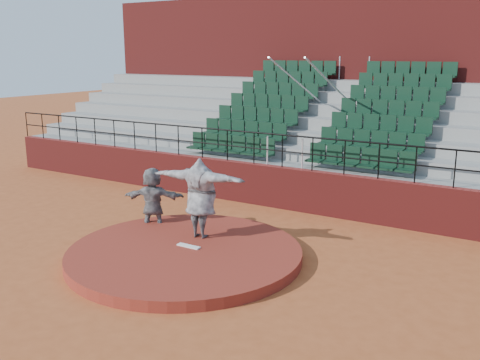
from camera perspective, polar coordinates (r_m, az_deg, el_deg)
name	(u,v)px	position (r m, az deg, el deg)	size (l,w,h in m)	color
ground	(185,259)	(12.81, -5.88, -8.34)	(90.00, 90.00, 0.00)	#A84F26
pitchers_mound	(185,254)	(12.76, -5.89, -7.82)	(5.50, 5.50, 0.25)	maroon
pitching_rubber	(189,246)	(12.82, -5.50, -7.03)	(0.60, 0.15, 0.03)	white
boundary_wall	(282,187)	(16.66, 4.46, -0.80)	(24.00, 0.30, 1.30)	maroon
wall_railing	(282,144)	(16.38, 4.55, 3.88)	(24.04, 0.05, 1.03)	black
seating_deck	(327,145)	(19.76, 9.31, 3.66)	(24.00, 5.97, 4.63)	gray
press_box_facade	(366,82)	(23.23, 13.25, 10.15)	(24.00, 3.00, 7.10)	maroon
pitcher	(201,198)	(13.19, -4.23, -1.92)	(2.46, 0.67, 2.00)	black
fielder	(153,199)	(14.59, -9.27, -2.06)	(1.64, 0.52, 1.76)	black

